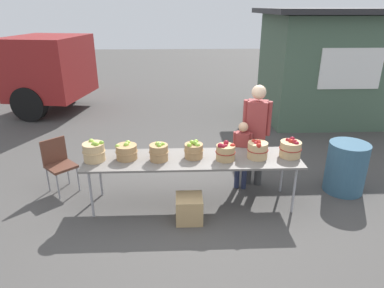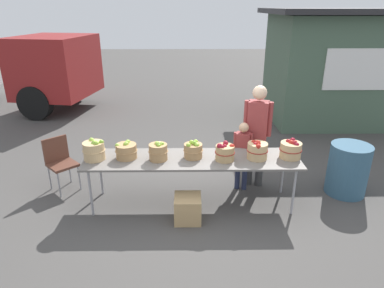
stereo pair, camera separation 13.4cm
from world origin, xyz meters
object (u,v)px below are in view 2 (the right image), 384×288
at_px(market_table, 192,160).
at_px(folding_chair, 60,160).
at_px(apple_basket_red_1, 257,150).
at_px(child_customer, 242,151).
at_px(apple_basket_green_0, 94,150).
at_px(trash_barrel, 348,169).
at_px(apple_basket_green_1, 126,151).
at_px(vendor_adult, 257,129).
at_px(apple_basket_green_3, 193,150).
at_px(produce_crate, 188,208).
at_px(apple_basket_red_0, 225,152).
at_px(apple_basket_red_2, 291,149).
at_px(apple_basket_green_2, 158,151).

bearing_deg(market_table, folding_chair, 166.66).
relative_size(apple_basket_red_1, child_customer, 0.27).
relative_size(apple_basket_green_0, folding_chair, 0.37).
bearing_deg(trash_barrel, folding_chair, 177.38).
distance_m(apple_basket_green_1, vendor_adult, 2.06).
bearing_deg(market_table, apple_basket_green_3, 60.10).
height_order(child_customer, folding_chair, child_customer).
distance_m(market_table, apple_basket_green_3, 0.15).
xyz_separation_m(trash_barrel, produce_crate, (-2.52, -0.73, -0.23)).
bearing_deg(folding_chair, apple_basket_green_1, -66.16).
distance_m(market_table, folding_chair, 2.18).
bearing_deg(apple_basket_green_3, vendor_adult, 28.56).
relative_size(apple_basket_green_1, folding_chair, 0.37).
height_order(market_table, apple_basket_green_1, apple_basket_green_1).
xyz_separation_m(apple_basket_green_3, produce_crate, (-0.08, -0.46, -0.68)).
relative_size(apple_basket_green_1, apple_basket_red_0, 1.10).
xyz_separation_m(apple_basket_red_1, apple_basket_red_2, (0.49, 0.03, -0.01)).
relative_size(apple_basket_green_1, apple_basket_green_3, 1.12).
relative_size(apple_basket_green_0, vendor_adult, 0.19).
bearing_deg(market_table, apple_basket_green_2, -175.16).
bearing_deg(apple_basket_green_3, apple_basket_red_2, -0.63).
bearing_deg(apple_basket_green_0, trash_barrel, 4.60).
xyz_separation_m(apple_basket_red_0, trash_barrel, (1.99, 0.36, -0.46)).
bearing_deg(child_customer, apple_basket_green_1, 29.01).
bearing_deg(apple_basket_green_1, trash_barrel, 4.49).
xyz_separation_m(market_table, vendor_adult, (1.03, 0.58, 0.27)).
relative_size(child_customer, produce_crate, 3.10).
bearing_deg(apple_basket_green_1, produce_crate, -27.80).
distance_m(child_customer, trash_barrel, 1.68).
bearing_deg(produce_crate, apple_basket_green_2, 136.18).
xyz_separation_m(apple_basket_green_3, apple_basket_red_0, (0.45, -0.09, 0.00)).
height_order(apple_basket_green_3, folding_chair, apple_basket_green_3).
xyz_separation_m(apple_basket_green_2, folding_chair, (-1.63, 0.54, -0.37)).
distance_m(apple_basket_red_2, produce_crate, 1.70).
bearing_deg(folding_chair, apple_basket_green_0, -79.80).
bearing_deg(market_table, apple_basket_red_2, 0.42).
relative_size(apple_basket_red_2, vendor_adult, 0.19).
distance_m(apple_basket_green_0, apple_basket_red_0, 1.86).
bearing_deg(apple_basket_green_2, apple_basket_green_0, 178.51).
xyz_separation_m(apple_basket_red_1, vendor_adult, (0.10, 0.60, 0.11)).
height_order(apple_basket_green_0, vendor_adult, vendor_adult).
relative_size(apple_basket_green_2, vendor_adult, 0.17).
bearing_deg(apple_basket_red_2, apple_basket_red_0, -175.42).
relative_size(apple_basket_green_2, produce_crate, 0.77).
relative_size(apple_basket_green_2, apple_basket_red_2, 0.88).
height_order(market_table, apple_basket_red_0, apple_basket_red_0).
relative_size(apple_basket_green_0, apple_basket_red_2, 0.99).
bearing_deg(produce_crate, apple_basket_red_1, 22.74).
distance_m(folding_chair, trash_barrel, 4.57).
bearing_deg(folding_chair, produce_crate, -68.63).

